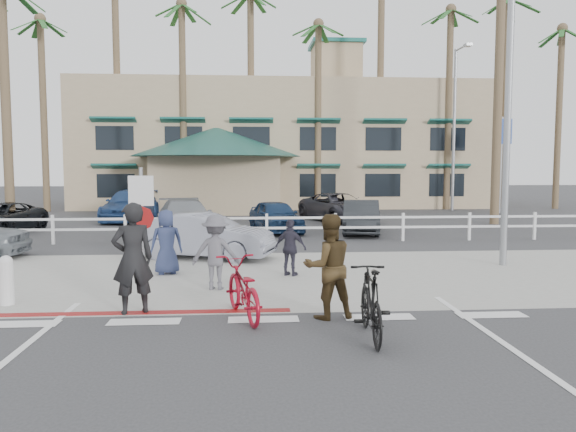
{
  "coord_description": "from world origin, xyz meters",
  "views": [
    {
      "loc": [
        -0.26,
        -8.77,
        2.61
      ],
      "look_at": [
        0.65,
        3.83,
        1.5
      ],
      "focal_mm": 35.0,
      "sensor_mm": 36.0,
      "label": 1
    }
  ],
  "objects": [
    {
      "name": "lot_car_2",
      "position": [
        0.86,
        13.56,
        0.64
      ],
      "size": [
        2.38,
        4.02,
        1.28
      ],
      "primitive_type": "imported",
      "rotation": [
        0.0,
        0.0,
        0.24
      ],
      "color": "#152B4E",
      "rests_on": "ground"
    },
    {
      "name": "rider_red",
      "position": [
        -2.29,
        1.2,
        0.99
      ],
      "size": [
        0.85,
        0.71,
        1.99
      ],
      "primitive_type": "imported",
      "rotation": [
        0.0,
        0.0,
        3.51
      ],
      "color": "black",
      "rests_on": "ground"
    },
    {
      "name": "palm_3",
      "position": [
        -4.0,
        25.0,
        7.0
      ],
      "size": [
        4.0,
        4.0,
        14.0
      ],
      "primitive_type": null,
      "color": "#215623",
      "rests_on": "ground"
    },
    {
      "name": "sidewalk_plaza",
      "position": [
        0.0,
        4.5,
        0.01
      ],
      "size": [
        22.0,
        7.0,
        0.01
      ],
      "primitive_type": "cube",
      "color": "gray",
      "rests_on": "ground"
    },
    {
      "name": "palm_9",
      "position": [
        19.0,
        25.0,
        6.5
      ],
      "size": [
        4.0,
        4.0,
        13.0
      ],
      "primitive_type": null,
      "color": "#215623",
      "rests_on": "ground"
    },
    {
      "name": "lot_car_3",
      "position": [
        4.2,
        12.9,
        0.65
      ],
      "size": [
        2.11,
        4.11,
        1.29
      ],
      "primitive_type": "imported",
      "rotation": [
        0.0,
        0.0,
        -0.2
      ],
      "color": "#25282B",
      "rests_on": "ground"
    },
    {
      "name": "info_sign",
      "position": [
        14.0,
        22.0,
        2.8
      ],
      "size": [
        1.2,
        0.16,
        5.6
      ],
      "primitive_type": null,
      "color": "navy",
      "rests_on": "ground"
    },
    {
      "name": "palm_4",
      "position": [
        0.0,
        26.0,
        7.5
      ],
      "size": [
        4.0,
        4.0,
        15.0
      ],
      "primitive_type": null,
      "color": "#215623",
      "rests_on": "ground"
    },
    {
      "name": "palm_1",
      "position": [
        -12.0,
        25.0,
        6.5
      ],
      "size": [
        4.0,
        4.0,
        13.0
      ],
      "primitive_type": null,
      "color": "#215623",
      "rests_on": "ground"
    },
    {
      "name": "streetlight_1",
      "position": [
        12.0,
        24.0,
        4.75
      ],
      "size": [
        0.6,
        2.0,
        9.5
      ],
      "primitive_type": null,
      "color": "gray",
      "rests_on": "ground"
    },
    {
      "name": "palm_7",
      "position": [
        12.0,
        25.0,
        7.0
      ],
      "size": [
        4.0,
        4.0,
        14.0
      ],
      "primitive_type": null,
      "color": "#215623",
      "rests_on": "ground"
    },
    {
      "name": "streetlight_0",
      "position": [
        6.5,
        5.5,
        4.5
      ],
      "size": [
        0.6,
        2.0,
        9.0
      ],
      "primitive_type": null,
      "color": "gray",
      "rests_on": "ground"
    },
    {
      "name": "rail_fence",
      "position": [
        0.5,
        10.5,
        0.5
      ],
      "size": [
        29.4,
        0.16,
        1.0
      ],
      "primitive_type": null,
      "color": "silver",
      "rests_on": "ground"
    },
    {
      "name": "lot_car_1",
      "position": [
        -2.64,
        12.74,
        0.68
      ],
      "size": [
        2.91,
        5.02,
        1.37
      ],
      "primitive_type": "imported",
      "rotation": [
        0.0,
        0.0,
        0.22
      ],
      "color": "gray",
      "rests_on": "ground"
    },
    {
      "name": "bike_black",
      "position": [
        1.6,
        -0.55,
        0.56
      ],
      "size": [
        0.64,
        1.89,
        1.12
      ],
      "primitive_type": "imported",
      "rotation": [
        0.0,
        0.0,
        3.08
      ],
      "color": "black",
      "rests_on": "ground"
    },
    {
      "name": "cross_street",
      "position": [
        0.0,
        8.5,
        0.0
      ],
      "size": [
        40.0,
        5.0,
        0.01
      ],
      "primitive_type": "cube",
      "color": "#333335",
      "rests_on": "ground"
    },
    {
      "name": "curb_red",
      "position": [
        -3.0,
        1.2,
        0.01
      ],
      "size": [
        7.0,
        0.25,
        0.02
      ],
      "primitive_type": "cube",
      "color": "maroon",
      "rests_on": "ground"
    },
    {
      "name": "pedestrian_b",
      "position": [
        -2.22,
        4.88,
        0.79
      ],
      "size": [
        0.87,
        0.67,
        1.59
      ],
      "primitive_type": "imported",
      "rotation": [
        0.0,
        0.0,
        3.37
      ],
      "color": "navy",
      "rests_on": "ground"
    },
    {
      "name": "building",
      "position": [
        2.0,
        31.0,
        5.65
      ],
      "size": [
        28.0,
        16.0,
        11.3
      ],
      "primitive_type": null,
      "color": "tan",
      "rests_on": "ground"
    },
    {
      "name": "lot_car_4",
      "position": [
        -5.93,
        18.88,
        0.74
      ],
      "size": [
        2.22,
        5.18,
        1.49
      ],
      "primitive_type": "imported",
      "rotation": [
        0.0,
        0.0,
        -0.03
      ],
      "color": "navy",
      "rests_on": "ground"
    },
    {
      "name": "pedestrian_a",
      "position": [
        -0.94,
        3.09,
        0.8
      ],
      "size": [
        1.11,
        0.74,
        1.6
      ],
      "primitive_type": "imported",
      "rotation": [
        0.0,
        0.0,
        2.99
      ],
      "color": "#57565E",
      "rests_on": "ground"
    },
    {
      "name": "palm_5",
      "position": [
        4.0,
        25.0,
        6.5
      ],
      "size": [
        4.0,
        4.0,
        13.0
      ],
      "primitive_type": null,
      "color": "#215623",
      "rests_on": "ground"
    },
    {
      "name": "lot_car_5",
      "position": [
        4.12,
        17.91,
        0.68
      ],
      "size": [
        3.83,
        5.35,
        1.35
      ],
      "primitive_type": "imported",
      "rotation": [
        0.0,
        0.0,
        0.36
      ],
      "color": "#2B2B33",
      "rests_on": "ground"
    },
    {
      "name": "palm_2",
      "position": [
        -8.0,
        26.0,
        8.0
      ],
      "size": [
        4.0,
        4.0,
        16.0
      ],
      "primitive_type": null,
      "color": "#215623",
      "rests_on": "ground"
    },
    {
      "name": "ground",
      "position": [
        0.0,
        0.0,
        0.0
      ],
      "size": [
        140.0,
        140.0,
        0.0
      ],
      "primitive_type": "plane",
      "color": "#333335"
    },
    {
      "name": "palm_10",
      "position": [
        -10.0,
        15.0,
        6.0
      ],
      "size": [
        4.0,
        4.0,
        12.0
      ],
      "primitive_type": null,
      "color": "#215623",
      "rests_on": "ground"
    },
    {
      "name": "parking_lot",
      "position": [
        0.0,
        18.0,
        0.0
      ],
      "size": [
        50.0,
        16.0,
        0.01
      ],
      "primitive_type": "cube",
      "color": "#333335",
      "rests_on": "ground"
    },
    {
      "name": "sign_post",
      "position": [
        -2.3,
        2.2,
        1.45
      ],
      "size": [
        0.5,
        0.1,
        2.9
      ],
      "primitive_type": null,
      "color": "gray",
      "rests_on": "ground"
    },
    {
      "name": "rider_black",
      "position": [
        1.12,
        0.65,
        0.9
      ],
      "size": [
        0.99,
        0.83,
        1.81
      ],
      "primitive_type": "imported",
      "rotation": [
        0.0,
        0.0,
        3.32
      ],
      "color": "#3C2D16",
      "rests_on": "ground"
    },
    {
      "name": "bike_red",
      "position": [
        -0.36,
        0.77,
        0.51
      ],
      "size": [
        1.17,
        2.07,
        1.03
      ],
      "primitive_type": "imported",
      "rotation": [
        0.0,
        0.0,
        3.4
      ],
      "color": "maroon",
      "rests_on": "ground"
    },
    {
      "name": "palm_11",
      "position": [
        11.0,
        16.0,
        7.0
      ],
      "size": [
        4.0,
        4.0,
        14.0
      ],
      "primitive_type": null,
      "color": "#215623",
      "rests_on": "ground"
    },
    {
      "name": "palm_8",
      "position": [
        16.0,
        26.0,
        7.5
      ],
      "size": [
        4.0,
        4.0,
        15.0
      ],
      "primitive_type": null,
      "color": "#215623",
      "rests_on": "ground"
    },
    {
      "name": "bollard_0",
      "position": [
        -4.8,
        2.0,
        0.47
      ],
      "size": [
        0.26,
        0.26,
        0.95
      ],
      "primitive_type": null,
      "color": "silver",
      "rests_on": "ground"
    },
    {
      "name": "palm_6",
      "position": [
        8.0,
        26.0,
        8.5
      ],
      "size": [
        4.0,
        4.0,
        17.0
      ],
      "primitive_type": null,
      "color": "#215623",
      "rests_on": "ground"
    },
    {
      "name": "car_white_sedan",
      "position": [
        -1.49,
        7.21,
        0.65
      ],
      "size": [
        4.19,
        2.51,
        1.3
      ],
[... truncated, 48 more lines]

